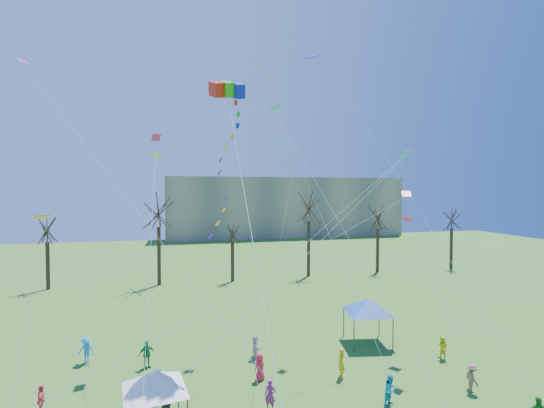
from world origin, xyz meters
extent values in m
cube|color=gray|center=(22.00, 82.00, 7.50)|extent=(60.00, 14.00, 15.00)
cylinder|color=black|center=(-19.98, 36.04, 2.82)|extent=(0.44, 0.44, 5.64)
cylinder|color=black|center=(-7.31, 35.06, 3.61)|extent=(0.44, 0.44, 7.22)
cylinder|color=black|center=(1.76, 34.81, 2.55)|extent=(0.44, 0.44, 5.09)
cylinder|color=black|center=(12.30, 35.42, 3.78)|extent=(0.44, 0.44, 7.56)
cylinder|color=black|center=(22.80, 35.55, 3.12)|extent=(0.44, 0.44, 6.24)
cylinder|color=black|center=(34.95, 35.32, 3.02)|extent=(0.44, 0.44, 6.04)
cube|color=red|center=(-2.54, 9.92, 17.81)|extent=(0.97, 1.39, 1.23)
cube|color=green|center=(-1.92, 9.92, 17.81)|extent=(0.97, 1.39, 1.23)
cube|color=#0E1CB9|center=(-1.30, 9.92, 17.81)|extent=(0.97, 1.39, 1.23)
cylinder|color=white|center=(-1.68, 3.19, 9.78)|extent=(0.02, 0.02, 19.51)
cylinder|color=#3F3F44|center=(-7.52, 6.29, 1.06)|extent=(0.08, 0.08, 2.12)
cylinder|color=#3F3F44|center=(-4.92, 6.72, 1.06)|extent=(0.08, 0.08, 2.12)
pyramid|color=white|center=(-6.01, 5.21, 2.58)|extent=(3.99, 3.99, 0.91)
cylinder|color=#3F3F44|center=(7.46, 11.57, 1.17)|extent=(0.09, 0.09, 2.35)
cylinder|color=#3F3F44|center=(10.32, 11.07, 1.17)|extent=(0.09, 0.09, 2.35)
cylinder|color=#3F3F44|center=(7.95, 14.43, 1.17)|extent=(0.09, 0.09, 2.35)
cylinder|color=#3F3F44|center=(10.82, 13.93, 1.17)|extent=(0.09, 0.09, 2.35)
pyramid|color=#214AA8|center=(9.14, 12.75, 2.85)|extent=(4.41, 4.41, 1.01)
imported|color=#942578|center=(-0.19, 5.80, 0.82)|extent=(0.71, 0.64, 1.63)
imported|color=#0D9CC3|center=(6.31, 4.75, 0.84)|extent=(1.01, 0.93, 1.67)
imported|color=#845D48|center=(11.63, 4.85, 0.80)|extent=(0.75, 1.12, 1.60)
imported|color=#FF545B|center=(-11.83, 8.12, 0.81)|extent=(0.63, 1.02, 1.62)
imported|color=#5567B8|center=(-6.07, 7.99, 0.93)|extent=(1.67, 1.51, 1.85)
imported|color=red|center=(-0.07, 9.07, 0.83)|extent=(0.97, 0.88, 1.66)
imported|color=#E3A90B|center=(4.93, 8.17, 0.92)|extent=(0.59, 0.76, 1.84)
imported|color=yellow|center=(12.80, 8.86, 0.78)|extent=(0.79, 0.90, 1.56)
imported|color=#1C8AE6|center=(-11.01, 14.13, 0.88)|extent=(1.31, 1.03, 1.77)
imported|color=#1D8749|center=(-6.98, 12.43, 0.91)|extent=(1.15, 0.85, 1.81)
imported|color=silver|center=(0.27, 12.09, 0.82)|extent=(0.62, 1.56, 1.64)
cube|color=orange|center=(-10.39, 4.28, 10.55)|extent=(0.81, 0.91, 0.20)
cylinder|color=white|center=(-10.73, 3.08, 5.93)|extent=(0.01, 0.01, 9.20)
cube|color=#CE227A|center=(-6.42, 15.87, 15.59)|extent=(0.75, 0.81, 0.45)
cylinder|color=white|center=(-6.38, 8.84, 8.45)|extent=(0.01, 0.01, 19.78)
cube|color=#EFAE19|center=(-2.14, 4.26, 6.03)|extent=(0.82, 0.80, 0.43)
cylinder|color=white|center=(-1.64, 2.44, 3.67)|extent=(0.01, 0.01, 5.74)
cube|color=#1AC4B7|center=(1.34, 10.93, 17.12)|extent=(0.85, 0.78, 0.38)
cylinder|color=white|center=(4.12, 5.71, 9.21)|extent=(0.01, 0.01, 19.44)
cube|color=#2A91EE|center=(7.63, 17.30, 22.63)|extent=(0.83, 0.81, 0.18)
cylinder|color=white|center=(9.78, 9.11, 11.96)|extent=(0.01, 0.01, 26.93)
cube|color=red|center=(8.57, 6.94, 11.47)|extent=(0.76, 0.80, 0.36)
cylinder|color=white|center=(-1.56, 6.38, 6.39)|extent=(0.01, 0.01, 22.52)
cube|color=#76D732|center=(12.81, 13.30, 14.78)|extent=(0.85, 0.91, 0.22)
cylinder|color=white|center=(3.66, 9.54, 8.04)|extent=(0.01, 0.01, 23.72)
cube|color=purple|center=(-15.46, 17.02, 20.80)|extent=(0.90, 0.91, 0.46)
cylinder|color=white|center=(-7.82, 11.41, 11.05)|extent=(0.01, 0.01, 26.90)
cube|color=#FF9B0D|center=(1.74, 18.68, 22.42)|extent=(0.74, 0.70, 0.40)
cylinder|color=white|center=(4.03, 11.71, 11.86)|extent=(0.01, 0.01, 25.38)
cube|color=#FC2A66|center=(10.08, 9.12, 9.75)|extent=(0.77, 0.74, 0.39)
cylinder|color=white|center=(10.86, 6.99, 5.52)|extent=(0.01, 0.01, 9.24)
cube|color=yellow|center=(-5.99, 7.83, 13.54)|extent=(0.74, 0.71, 0.23)
cylinder|color=white|center=(-8.91, 7.98, 7.42)|extent=(0.01, 0.01, 13.20)
cube|color=#1BB5D0|center=(13.95, 15.75, 14.72)|extent=(0.66, 0.77, 0.34)
cylinder|color=white|center=(3.94, 11.87, 8.01)|extent=(0.01, 0.01, 25.12)
cube|color=#2225C4|center=(2.25, 6.11, 18.89)|extent=(0.87, 0.86, 0.36)
cylinder|color=white|center=(1.09, 7.59, 10.10)|extent=(0.01, 0.01, 17.60)
camera|label=1|loc=(-4.77, -13.35, 11.66)|focal=25.00mm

